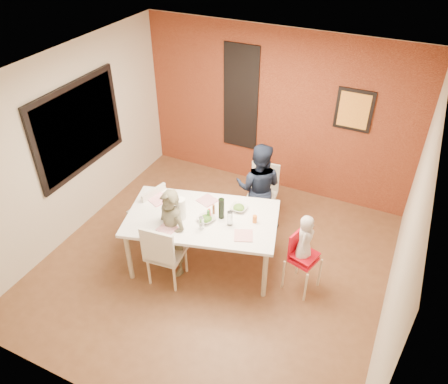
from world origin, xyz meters
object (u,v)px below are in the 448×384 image
at_px(dining_table, 202,221).
at_px(chair_left, 151,209).
at_px(chair_far, 263,189).
at_px(child_near, 172,234).
at_px(high_chair, 301,256).
at_px(toddler, 305,238).
at_px(wine_bottle, 221,208).
at_px(child_far, 259,187).
at_px(chair_near, 163,252).
at_px(paper_towel_roll, 181,209).

distance_m(dining_table, chair_left, 0.97).
xyz_separation_m(dining_table, chair_far, (0.36, 1.32, -0.22)).
relative_size(chair_far, child_near, 0.71).
bearing_deg(dining_table, high_chair, 6.67).
height_order(toddler, wine_bottle, toddler).
bearing_deg(dining_table, child_near, -134.04).
distance_m(child_near, child_far, 1.53).
height_order(chair_left, wine_bottle, wine_bottle).
height_order(chair_far, chair_left, chair_far).
bearing_deg(toddler, dining_table, 91.74).
distance_m(chair_near, high_chair, 1.75).
relative_size(child_near, child_far, 0.91).
relative_size(child_far, wine_bottle, 4.86).
bearing_deg(chair_near, dining_table, -122.92).
distance_m(chair_near, paper_towel_roll, 0.59).
bearing_deg(child_near, chair_near, -71.82).
bearing_deg(chair_left, toddler, 103.45).
relative_size(high_chair, toddler, 1.33).
xyz_separation_m(dining_table, chair_near, (-0.28, -0.55, -0.20)).
xyz_separation_m(chair_far, child_far, (0.01, -0.24, 0.20)).
height_order(chair_near, child_far, child_far).
bearing_deg(wine_bottle, high_chair, 2.95).
height_order(dining_table, toddler, toddler).
bearing_deg(dining_table, wine_bottle, 22.79).
xyz_separation_m(chair_far, chair_left, (-1.29, -1.16, -0.00)).
xyz_separation_m(toddler, paper_towel_roll, (-1.58, -0.27, 0.12)).
bearing_deg(toddler, chair_left, 85.28).
relative_size(toddler, paper_towel_roll, 2.20).
bearing_deg(child_near, dining_table, 62.17).
xyz_separation_m(dining_table, wine_bottle, (0.23, 0.10, 0.22)).
bearing_deg(paper_towel_roll, chair_near, -96.54).
distance_m(toddler, paper_towel_roll, 1.61).
distance_m(chair_far, chair_left, 1.73).
distance_m(child_far, toddler, 1.35).
xyz_separation_m(child_far, toddler, (0.97, -0.93, 0.13)).
bearing_deg(child_near, chair_left, 160.55).
bearing_deg(high_chair, child_far, 61.98).
distance_m(dining_table, paper_towel_roll, 0.35).
bearing_deg(chair_near, chair_left, -53.03).
xyz_separation_m(chair_near, toddler, (1.63, 0.69, 0.30)).
xyz_separation_m(chair_near, child_far, (0.65, 1.62, 0.17)).
height_order(chair_left, high_chair, chair_left).
relative_size(chair_far, toddler, 1.42).
distance_m(chair_near, child_far, 1.76).
height_order(dining_table, wine_bottle, wine_bottle).
xyz_separation_m(child_near, paper_towel_roll, (0.06, 0.17, 0.31)).
xyz_separation_m(chair_left, paper_towel_roll, (0.70, -0.29, 0.45)).
height_order(dining_table, chair_left, chair_left).
height_order(high_chair, paper_towel_roll, paper_towel_roll).
xyz_separation_m(chair_left, high_chair, (2.25, -0.00, 0.01)).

